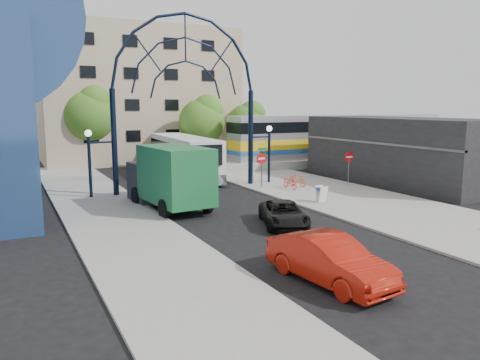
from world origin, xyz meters
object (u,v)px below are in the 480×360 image
black_suv (283,214)px  city_bus (184,156)px  gateway_arch (186,66)px  tree_north_a (203,119)px  street_name_sign (262,159)px  do_not_enter_sign (349,160)px  stop_sign (261,162)px  tree_north_c (248,121)px  tree_north_b (90,113)px  green_truck (169,177)px  train_car (342,135)px  sandwich_board (322,192)px  bike_near_a (290,182)px  bike_near_b (298,180)px  red_sedan (329,260)px

black_suv → city_bus: bearing=107.3°
gateway_arch → tree_north_a: gateway_arch is taller
street_name_sign → tree_north_a: (0.92, 13.33, 2.48)m
do_not_enter_sign → black_suv: bearing=-144.1°
gateway_arch → stop_sign: 8.37m
city_bus → do_not_enter_sign: bearing=-44.1°
street_name_sign → tree_north_c: tree_north_c is taller
tree_north_b → black_suv: tree_north_b is taller
tree_north_c → black_suv: bearing=-114.1°
stop_sign → green_truck: bearing=-159.1°
train_car → city_bus: 18.25m
gateway_arch → sandwich_board: size_ratio=13.80×
tree_north_a → bike_near_a: 15.62m
train_car → tree_north_c: bearing=143.0°
stop_sign → bike_near_a: 2.49m
sandwich_board → tree_north_a: (0.52, 19.95, 3.86)m
train_car → sandwich_board: bearing=-131.9°
bike_near_b → tree_north_a: bearing=77.3°
gateway_arch → tree_north_a: size_ratio=1.95×
do_not_enter_sign → bike_near_a: 4.77m
stop_sign → train_car: bearing=33.3°
stop_sign → bike_near_b: stop_sign is taller
tree_north_b → stop_sign: bearing=-64.2°
stop_sign → street_name_sign: 0.74m
street_name_sign → black_suv: 11.03m
train_car → do_not_enter_sign: bearing=-126.9°
train_car → black_suv: bearing=-134.8°
gateway_arch → black_suv: 13.91m
gateway_arch → bike_near_b: 11.24m
stop_sign → do_not_enter_sign: (6.20, -2.00, -0.02)m
gateway_arch → train_car: gateway_arch is taller
red_sedan → black_suv: bearing=62.4°
stop_sign → sandwich_board: bearing=-82.4°
stop_sign → tree_north_a: 14.23m
tree_north_a → black_suv: size_ratio=1.62×
stop_sign → green_truck: 8.38m
sandwich_board → stop_sign: bearing=97.6°
gateway_arch → train_car: 22.27m
stop_sign → tree_north_a: (1.32, 13.93, 2.61)m
street_name_sign → red_sedan: street_name_sign is taller
train_car → green_truck: 26.46m
gateway_arch → tree_north_b: size_ratio=1.70×
sandwich_board → bike_near_a: 4.94m
tree_north_c → black_suv: (-11.34, -25.31, -3.67)m
green_truck → red_sedan: bearing=-90.3°
do_not_enter_sign → city_bus: size_ratio=0.20×
tree_north_b → black_suv: bearing=-80.3°
tree_north_c → bike_near_b: bearing=-105.7°
street_name_sign → bike_near_b: size_ratio=1.78×
stop_sign → red_sedan: 17.91m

